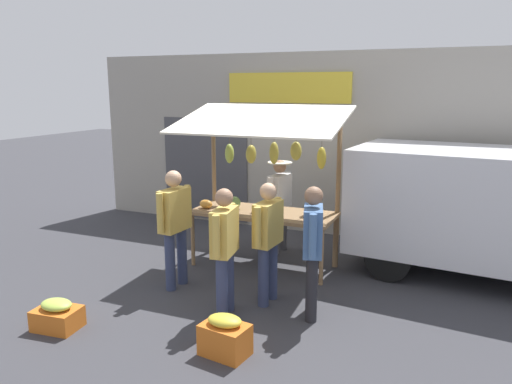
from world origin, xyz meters
name	(u,v)px	position (x,y,z in m)	size (l,w,h in m)	color
ground_plane	(263,266)	(0.00, 0.00, 0.00)	(40.00, 40.00, 0.00)	#38383D
street_backdrop	(304,144)	(0.05, -2.20, 1.70)	(9.00, 0.30, 3.40)	#9E998E
market_stall	(264,169)	(0.02, -0.04, 1.54)	(2.50, 1.46, 2.50)	olive
vendor_with_sunhat	(279,199)	(0.01, -0.75, 0.93)	(0.41, 0.67, 1.58)	#4C4C51
shopper_with_shopping_bag	(268,235)	(-0.55, 1.21, 0.91)	(0.26, 0.68, 1.59)	navy
shopper_with_ponytail	(225,244)	(-0.20, 1.76, 0.92)	(0.28, 0.68, 1.59)	navy
shopper_in_striped_shirt	(175,220)	(0.82, 1.23, 0.96)	(0.26, 0.70, 1.66)	navy
shopper_in_grey_tee	(313,243)	(-1.19, 1.39, 0.94)	(0.35, 0.67, 1.63)	#232328
parked_van	(500,204)	(-3.31, -0.84, 1.12)	(4.57, 2.29, 1.88)	silver
produce_crate_near	(57,315)	(1.44, 2.84, 0.16)	(0.54, 0.42, 0.36)	#D1661E
produce_crate_side	(225,337)	(-0.61, 2.60, 0.21)	(0.54, 0.41, 0.45)	#D1661E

